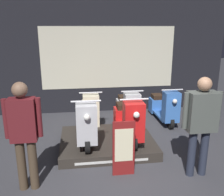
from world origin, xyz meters
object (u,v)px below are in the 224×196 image
(scooter_display_right, at_px, (128,121))
(person_left_browsing, at_px, (24,130))
(scooter_backrow_0, at_px, (90,110))
(scooter_backrow_1, at_px, (128,109))
(price_sign_board, at_px, (124,148))
(scooter_display_left, at_px, (86,123))
(person_right_browsing, at_px, (201,119))
(scooter_backrow_2, at_px, (164,107))

(scooter_display_right, distance_m, person_left_browsing, 2.14)
(scooter_backrow_0, bearing_deg, scooter_display_right, -61.56)
(scooter_display_right, height_order, scooter_backrow_1, scooter_display_right)
(scooter_backrow_1, xyz_separation_m, price_sign_board, (-0.52, -2.27, 0.09))
(scooter_backrow_1, height_order, price_sign_board, scooter_backrow_1)
(scooter_display_left, bearing_deg, person_right_browsing, -32.96)
(scooter_backrow_1, bearing_deg, scooter_backrow_2, 0.00)
(person_left_browsing, xyz_separation_m, price_sign_board, (1.49, 0.16, -0.48))
(person_left_browsing, distance_m, price_sign_board, 1.57)
(scooter_backrow_0, distance_m, price_sign_board, 2.32)
(scooter_backrow_0, bearing_deg, scooter_backrow_2, 0.00)
(scooter_display_right, bearing_deg, price_sign_board, -105.28)
(scooter_display_right, distance_m, scooter_backrow_0, 1.47)
(person_left_browsing, relative_size, person_right_browsing, 1.00)
(scooter_backrow_1, bearing_deg, scooter_display_right, -101.15)
(person_left_browsing, height_order, price_sign_board, person_left_browsing)
(person_left_browsing, bearing_deg, scooter_display_right, 33.16)
(scooter_display_left, relative_size, person_right_browsing, 0.92)
(scooter_backrow_2, bearing_deg, scooter_display_right, -133.10)
(scooter_backrow_2, bearing_deg, price_sign_board, -122.94)
(scooter_backrow_0, height_order, scooter_backrow_1, same)
(scooter_display_left, height_order, price_sign_board, scooter_display_left)
(scooter_backrow_0, bearing_deg, scooter_display_left, -96.50)
(scooter_backrow_2, height_order, person_right_browsing, person_right_browsing)
(scooter_display_left, xyz_separation_m, scooter_backrow_1, (1.10, 1.29, -0.19))
(person_left_browsing, bearing_deg, scooter_backrow_2, 39.42)
(person_right_browsing, bearing_deg, person_left_browsing, 180.00)
(scooter_backrow_0, relative_size, price_sign_board, 1.61)
(scooter_display_left, xyz_separation_m, person_right_browsing, (1.77, -1.15, 0.42))
(scooter_display_left, height_order, scooter_display_right, same)
(price_sign_board, bearing_deg, scooter_backrow_1, 77.04)
(scooter_display_left, distance_m, scooter_backrow_0, 1.31)
(scooter_backrow_2, bearing_deg, scooter_display_left, -147.85)
(person_left_browsing, height_order, person_right_browsing, person_left_browsing)
(scooter_backrow_1, distance_m, price_sign_board, 2.34)
(scooter_display_left, height_order, person_right_browsing, person_right_browsing)
(scooter_backrow_0, xyz_separation_m, scooter_backrow_2, (1.90, 0.00, 0.00))
(scooter_backrow_1, height_order, person_left_browsing, person_left_browsing)
(scooter_display_left, relative_size, person_left_browsing, 0.92)
(scooter_backrow_0, bearing_deg, person_right_browsing, -56.27)
(scooter_backrow_2, distance_m, person_left_browsing, 3.88)
(scooter_backrow_1, bearing_deg, scooter_display_left, -130.45)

